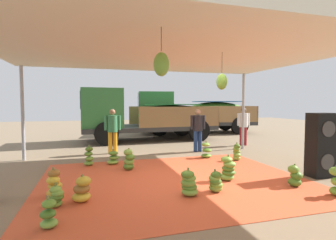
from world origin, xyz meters
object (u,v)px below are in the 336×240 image
worker_1 (113,128)px  banana_bunch_10 (129,160)px  banana_bunch_3 (228,169)px  banana_bunch_12 (237,153)px  banana_bunch_2 (49,215)px  worker_2 (198,127)px  banana_bunch_13 (56,197)px  worker_0 (243,123)px  banana_bunch_0 (295,176)px  banana_bunch_1 (82,190)px  cargo_truck_far (191,112)px  banana_bunch_11 (89,157)px  cargo_truck_main (143,115)px  banana_bunch_6 (189,183)px  banana_bunch_9 (113,158)px  banana_bunch_7 (206,151)px  banana_bunch_5 (216,182)px  speaker_stack (321,145)px  banana_bunch_8 (54,184)px

worker_1 → banana_bunch_10: bearing=-84.9°
banana_bunch_3 → banana_bunch_12: banana_bunch_3 is taller
banana_bunch_12 → worker_1: 4.25m
banana_bunch_2 → worker_2: 6.61m
banana_bunch_13 → worker_0: bearing=36.8°
banana_bunch_0 → banana_bunch_1: size_ratio=0.97×
banana_bunch_0 → banana_bunch_2: 4.70m
cargo_truck_far → worker_0: (0.35, -5.06, -0.31)m
banana_bunch_1 → worker_2: 5.66m
banana_bunch_1 → banana_bunch_11: (0.09, 2.81, 0.03)m
banana_bunch_13 → cargo_truck_main: (2.93, 7.66, 1.01)m
cargo_truck_far → worker_2: (-2.01, -5.84, -0.32)m
banana_bunch_6 → worker_2: (1.96, 4.28, 0.67)m
banana_bunch_9 → worker_0: bearing=20.2°
banana_bunch_11 → cargo_truck_far: size_ratio=0.08×
banana_bunch_7 → banana_bunch_5: bearing=-111.2°
banana_bunch_12 → cargo_truck_main: (-1.91, 5.24, 0.94)m
banana_bunch_5 → cargo_truck_far: (3.39, 10.08, 1.02)m
banana_bunch_1 → banana_bunch_3: bearing=8.4°
banana_bunch_3 → banana_bunch_10: bearing=142.4°
banana_bunch_0 → worker_1: 5.93m
worker_1 → worker_2: (3.00, -0.45, -0.01)m
worker_0 → speaker_stack: worker_0 is taller
banana_bunch_0 → banana_bunch_10: banana_bunch_10 is taller
banana_bunch_0 → banana_bunch_13: banana_bunch_0 is taller
banana_bunch_5 → worker_0: size_ratio=0.28×
banana_bunch_11 → worker_0: size_ratio=0.37×
speaker_stack → cargo_truck_far: bearing=87.0°
banana_bunch_13 → speaker_stack: speaker_stack is taller
banana_bunch_12 → cargo_truck_far: size_ratio=0.08×
banana_bunch_8 → speaker_stack: bearing=-2.4°
banana_bunch_13 → banana_bunch_5: bearing=-0.8°
banana_bunch_0 → banana_bunch_12: banana_bunch_12 is taller
cargo_truck_main → speaker_stack: 7.92m
cargo_truck_main → cargo_truck_far: bearing=35.2°
cargo_truck_far → worker_0: cargo_truck_far is taller
banana_bunch_7 → banana_bunch_12: banana_bunch_12 is taller
banana_bunch_10 → cargo_truck_far: size_ratio=0.08×
worker_1 → worker_2: bearing=-8.6°
banana_bunch_0 → cargo_truck_far: size_ratio=0.07×
banana_bunch_5 → banana_bunch_8: size_ratio=0.80×
banana_bunch_5 → banana_bunch_9: size_ratio=0.93×
cargo_truck_main → worker_1: 3.44m
banana_bunch_1 → cargo_truck_far: size_ratio=0.07×
banana_bunch_3 → banana_bunch_7: banana_bunch_3 is taller
banana_bunch_0 → banana_bunch_3: size_ratio=0.81×
banana_bunch_10 → worker_0: 5.90m
cargo_truck_main → banana_bunch_13: bearing=-110.9°
banana_bunch_1 → banana_bunch_5: banana_bunch_1 is taller
banana_bunch_7 → banana_bunch_8: (-4.20, -2.52, 0.02)m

